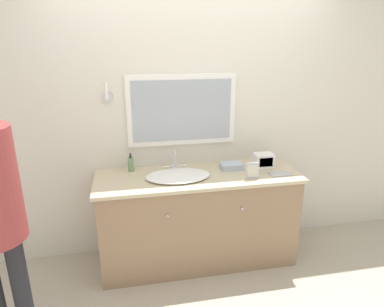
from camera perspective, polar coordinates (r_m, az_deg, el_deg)
The scene contains 9 objects.
ground_plane at distance 3.18m, azimuth 2.22°, elevation -20.28°, with size 14.00×14.00×0.00m, color #B2A893.
wall_back at distance 3.19m, azimuth -0.21°, elevation 5.60°, with size 8.00×0.18×2.55m.
vanity_counter at distance 3.19m, azimuth 0.99°, elevation -10.70°, with size 1.79×0.61×0.86m.
sink_basin at distance 2.95m, azimuth -2.38°, elevation -3.64°, with size 0.55×0.41×0.19m.
soap_bottle at distance 3.11m, azimuth -10.16°, elevation -1.73°, with size 0.05×0.05×0.17m.
appliance_box at distance 3.24m, azimuth 11.84°, elevation -1.09°, with size 0.18×0.13×0.13m.
picture_frame at distance 2.93m, azimuth 10.06°, elevation -2.86°, with size 0.11×0.01×0.15m.
hand_towel_near_sink at distance 3.15m, azimuth 6.57°, elevation -2.09°, with size 0.19×0.14×0.05m.
metal_tray at distance 3.11m, azimuth 14.54°, elevation -3.32°, with size 0.19×0.10×0.01m.
Camera 1 is at (-0.59, -2.40, 2.01)m, focal length 32.00 mm.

